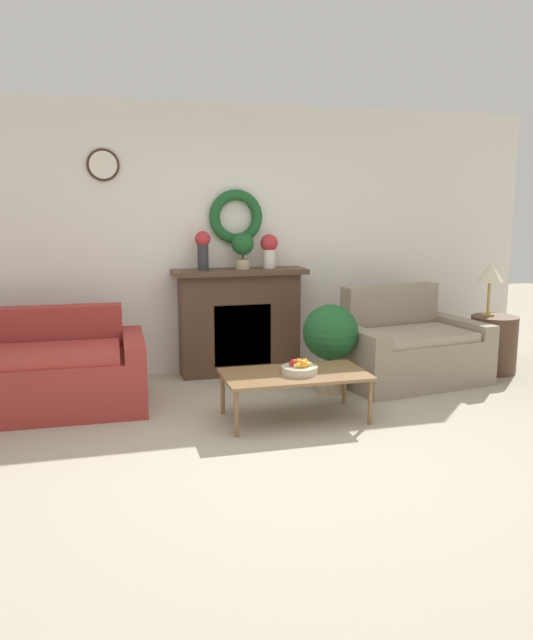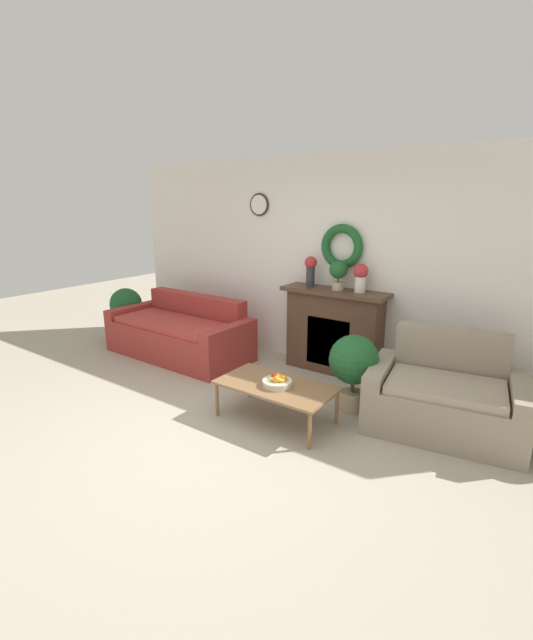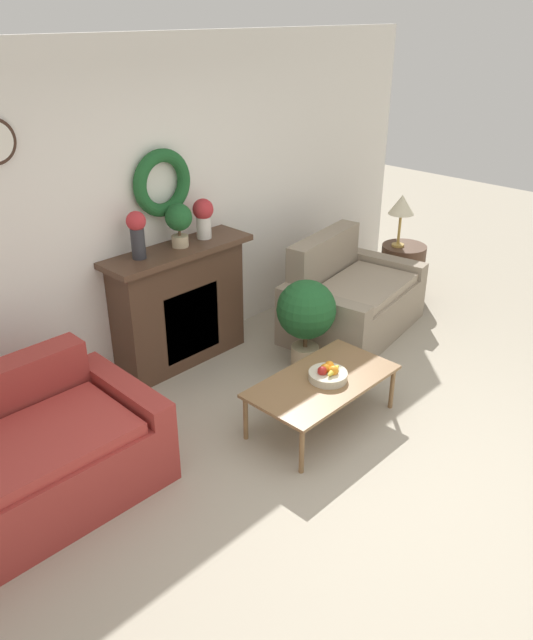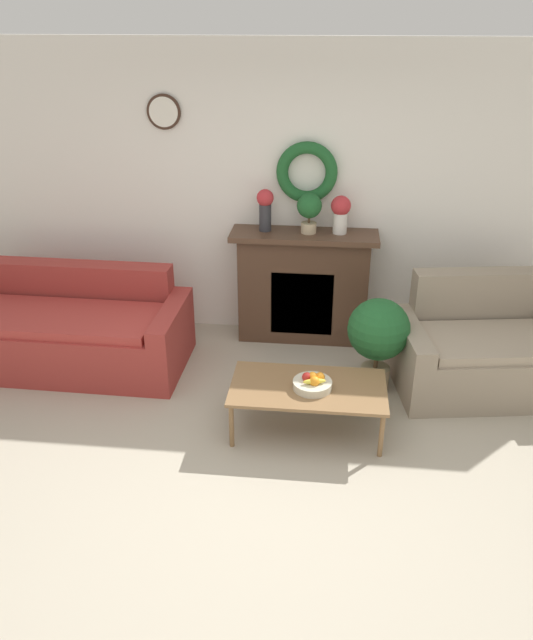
% 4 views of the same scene
% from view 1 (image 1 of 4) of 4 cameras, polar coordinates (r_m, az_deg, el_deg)
% --- Properties ---
extents(ground_plane, '(16.00, 16.00, 0.00)m').
position_cam_1_polar(ground_plane, '(4.39, 2.30, -12.43)').
color(ground_plane, '#ADA38E').
extents(wall_back, '(6.80, 0.17, 2.70)m').
position_cam_1_polar(wall_back, '(6.44, -4.07, 7.31)').
color(wall_back, white).
rests_on(wall_back, ground_plane).
extents(fireplace, '(1.34, 0.41, 1.08)m').
position_cam_1_polar(fireplace, '(6.36, -2.50, -0.10)').
color(fireplace, '#4C3323').
rests_on(fireplace, ground_plane).
extents(couch_left, '(2.10, 0.99, 0.83)m').
position_cam_1_polar(couch_left, '(5.64, -21.77, -4.67)').
color(couch_left, '#9E332D').
rests_on(couch_left, ground_plane).
extents(loveseat_right, '(1.51, 1.11, 0.91)m').
position_cam_1_polar(loveseat_right, '(6.28, 12.71, -2.62)').
color(loveseat_right, gray).
rests_on(loveseat_right, ground_plane).
extents(coffee_table, '(1.16, 0.62, 0.38)m').
position_cam_1_polar(coffee_table, '(5.02, 2.61, -5.20)').
color(coffee_table, olive).
rests_on(coffee_table, ground_plane).
extents(fruit_bowl, '(0.29, 0.29, 0.12)m').
position_cam_1_polar(fruit_bowl, '(4.99, 3.06, -4.42)').
color(fruit_bowl, beige).
rests_on(fruit_bowl, coffee_table).
extents(side_table_by_loveseat, '(0.47, 0.47, 0.59)m').
position_cam_1_polar(side_table_by_loveseat, '(6.86, 20.03, -2.09)').
color(side_table_by_loveseat, '#4C3323').
rests_on(side_table_by_loveseat, ground_plane).
extents(table_lamp, '(0.27, 0.27, 0.55)m').
position_cam_1_polar(table_lamp, '(6.76, 19.77, 4.02)').
color(table_lamp, '#B28E42').
rests_on(table_lamp, side_table_by_loveseat).
extents(vase_on_mantel_left, '(0.15, 0.15, 0.38)m').
position_cam_1_polar(vase_on_mantel_left, '(6.21, -5.84, 6.64)').
color(vase_on_mantel_left, '#2D2D33').
rests_on(vase_on_mantel_left, fireplace).
extents(vase_on_mantel_right, '(0.18, 0.18, 0.34)m').
position_cam_1_polar(vase_on_mantel_right, '(6.35, 0.24, 6.55)').
color(vase_on_mantel_right, silver).
rests_on(vase_on_mantel_right, fireplace).
extents(potted_plant_on_mantel, '(0.22, 0.22, 0.36)m').
position_cam_1_polar(potted_plant_on_mantel, '(6.26, -2.19, 6.71)').
color(potted_plant_on_mantel, tan).
rests_on(potted_plant_on_mantel, fireplace).
extents(potted_plant_floor_by_loveseat, '(0.51, 0.51, 0.82)m').
position_cam_1_polar(potted_plant_floor_by_loveseat, '(5.73, 5.87, -1.51)').
color(potted_plant_floor_by_loveseat, tan).
rests_on(potted_plant_floor_by_loveseat, ground_plane).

